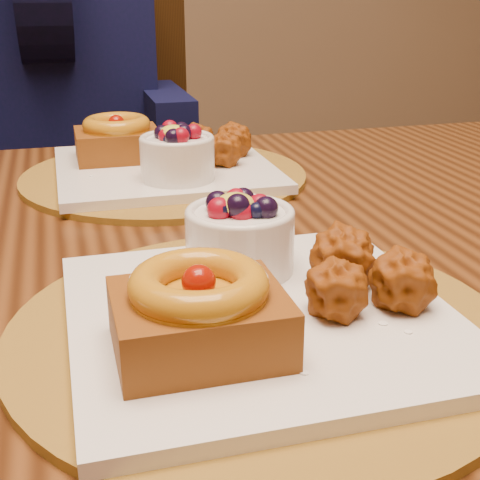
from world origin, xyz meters
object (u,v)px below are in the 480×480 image
Objects in this scene: dining_table at (201,300)px; place_setting_near at (255,300)px; chair_far at (110,197)px; place_setting_far at (162,161)px; diner at (47,44)px.

place_setting_near is at bearing -90.78° from dining_table.
dining_table is at bearing -98.00° from chair_far.
place_setting_far is (0.00, 0.43, -0.00)m from place_setting_near.
diner is at bearing 102.79° from place_setting_far.
place_setting_near is 0.46× the size of diner.
place_setting_far reaches higher than dining_table.
place_setting_near reaches higher than dining_table.
place_setting_near is 1.03m from diner.
place_setting_near is at bearing -90.00° from place_setting_far.
diner reaches higher than chair_far.
chair_far is at bearing 91.59° from place_setting_near.
dining_table is 1.62× the size of chair_far.
place_setting_far is 0.66m from chair_far.
place_setting_far is at bearing 90.78° from dining_table.
diner is at bearing 97.49° from place_setting_near.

